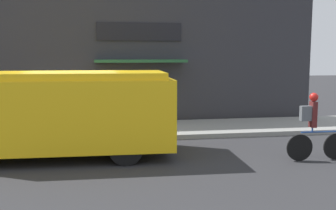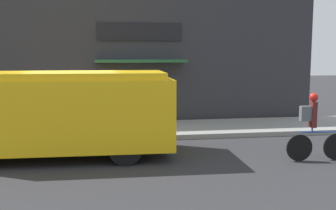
# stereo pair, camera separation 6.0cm
# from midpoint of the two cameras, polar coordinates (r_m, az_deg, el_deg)

# --- Properties ---
(ground_plane) EXTENTS (70.00, 70.00, 0.00)m
(ground_plane) POSITION_cam_midpoint_polar(r_m,az_deg,el_deg) (11.80, -13.68, -5.46)
(ground_plane) COLOR #2B2B2D
(sidewalk) EXTENTS (28.00, 2.75, 0.15)m
(sidewalk) POSITION_cam_midpoint_polar(r_m,az_deg,el_deg) (13.13, -13.25, -3.83)
(sidewalk) COLOR gray
(sidewalk) RESTS_ON ground_plane
(storefront) EXTENTS (17.91, 1.06, 5.50)m
(storefront) POSITION_cam_midpoint_polar(r_m,az_deg,el_deg) (14.55, -12.93, 7.82)
(storefront) COLOR #2D2D33
(storefront) RESTS_ON ground_plane
(school_bus) EXTENTS (6.29, 2.74, 2.14)m
(school_bus) POSITION_cam_midpoint_polar(r_m,az_deg,el_deg) (10.13, -15.52, -1.19)
(school_bus) COLOR yellow
(school_bus) RESTS_ON ground_plane
(cyclist) EXTENTS (1.60, 0.21, 1.66)m
(cyclist) POSITION_cam_midpoint_polar(r_m,az_deg,el_deg) (10.14, 20.30, -3.13)
(cyclist) COLOR black
(cyclist) RESTS_ON ground_plane
(trash_bin) EXTENTS (0.52, 0.52, 0.79)m
(trash_bin) POSITION_cam_midpoint_polar(r_m,az_deg,el_deg) (13.35, -20.79, -1.88)
(trash_bin) COLOR #38383D
(trash_bin) RESTS_ON sidewalk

